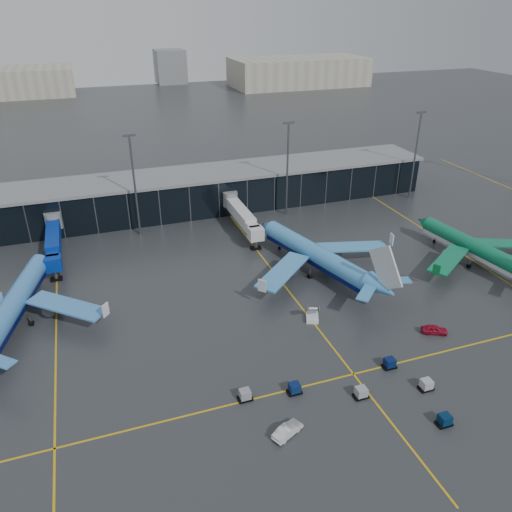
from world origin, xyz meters
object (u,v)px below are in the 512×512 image
object	(u,v)px
service_van_red	(435,329)
airliner_aer_lingus	(476,238)
airliner_klm_near	(315,244)
service_van_white	(288,430)
mobile_airstair	(312,316)
baggage_carts	(360,390)
airliner_arkefly	(12,291)

from	to	relation	value
service_van_red	airliner_aer_lingus	bearing A→B (deg)	-24.74
airliner_klm_near	service_van_white	xyz separation A→B (m)	(-23.30, -41.18, -5.80)
mobile_airstair	airliner_aer_lingus	bearing A→B (deg)	34.35
airliner_klm_near	airliner_aer_lingus	xyz separation A→B (m)	(35.49, -8.01, -0.67)
baggage_carts	service_van_red	size ratio (longest dim) A/B	6.42
airliner_arkefly	mobile_airstair	distance (m)	54.97
airliner_klm_near	service_van_red	xyz separation A→B (m)	(10.48, -28.16, -5.83)
airliner_arkefly	mobile_airstair	world-z (taller)	airliner_arkefly
mobile_airstair	service_van_red	bearing A→B (deg)	-7.92
baggage_carts	airliner_klm_near	bearing A→B (deg)	75.09
mobile_airstair	service_van_white	bearing A→B (deg)	-99.04
airliner_klm_near	airliner_aer_lingus	size ratio (longest dim) A/B	1.11
service_van_red	mobile_airstair	bearing A→B (deg)	85.74
airliner_aer_lingus	service_van_white	distance (m)	67.70
airliner_arkefly	service_van_white	bearing A→B (deg)	-34.51
airliner_klm_near	service_van_white	distance (m)	47.67
baggage_carts	service_van_white	distance (m)	13.82
baggage_carts	mobile_airstair	distance (m)	20.55
mobile_airstair	service_van_red	xyz separation A→B (m)	(18.80, -11.15, 0.00)
baggage_carts	airliner_aer_lingus	bearing A→B (deg)	32.96
service_van_white	airliner_klm_near	bearing A→B (deg)	-55.73
airliner_arkefly	airliner_klm_near	xyz separation A→B (m)	(60.02, -0.84, 0.25)
baggage_carts	service_van_white	bearing A→B (deg)	-164.54
airliner_aer_lingus	service_van_red	distance (m)	32.53
service_van_red	service_van_white	xyz separation A→B (m)	(-33.78, -13.02, 0.03)
service_van_white	airliner_aer_lingus	bearing A→B (deg)	-86.79
baggage_carts	mobile_airstair	world-z (taller)	mobile_airstair
airliner_arkefly	service_van_red	world-z (taller)	airliner_arkefly
mobile_airstair	airliner_klm_near	bearing A→B (deg)	86.66
airliner_arkefly	airliner_klm_near	bearing A→B (deg)	13.53
mobile_airstair	service_van_white	distance (m)	28.43
baggage_carts	mobile_airstair	bearing A→B (deg)	85.38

